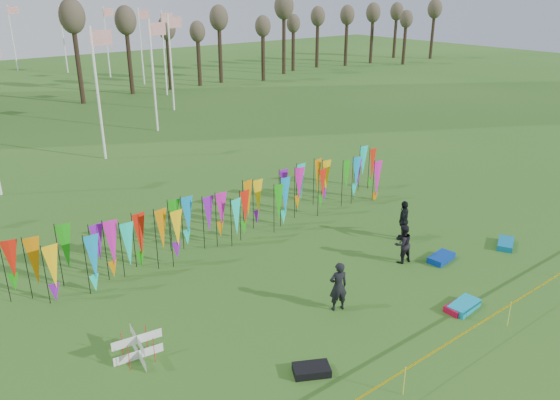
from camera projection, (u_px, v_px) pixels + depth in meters
ground at (397, 335)px, 17.03m from camera, size 160.00×160.00×0.00m
banner_row at (240, 206)px, 23.32m from camera, size 18.64×0.64×2.27m
caution_tape_near at (445, 346)px, 15.26m from camera, size 26.00×0.02×0.90m
tree_line at (294, 21)px, 65.34m from camera, size 53.92×1.92×7.84m
box_kite at (138, 347)px, 15.79m from camera, size 0.75×0.75×0.83m
person_left at (338, 286)px, 18.08m from camera, size 0.76×0.65×1.76m
person_mid at (403, 244)px, 21.26m from camera, size 0.84×0.60×1.58m
person_right at (404, 220)px, 23.18m from camera, size 1.18×0.97×1.75m
kite_bag_turquoise at (464, 306)px, 18.36m from camera, size 1.29×0.74×0.25m
kite_bag_blue at (441, 258)px, 21.59m from camera, size 1.24×0.76×0.25m
kite_bag_red at (461, 306)px, 18.36m from camera, size 1.20×0.55×0.22m
kite_bag_black at (311, 370)px, 15.31m from camera, size 1.19×1.01×0.24m
kite_bag_teal at (506, 244)px, 22.79m from camera, size 1.37×1.09×0.24m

